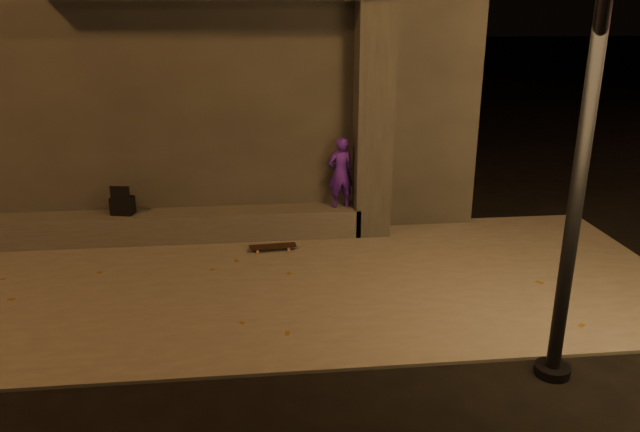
{
  "coord_description": "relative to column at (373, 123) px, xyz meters",
  "views": [
    {
      "loc": [
        -0.15,
        -5.71,
        3.64
      ],
      "look_at": [
        0.68,
        2.0,
        0.95
      ],
      "focal_mm": 35.0,
      "sensor_mm": 36.0,
      "label": 1
    }
  ],
  "objects": [
    {
      "name": "ground",
      "position": [
        -1.7,
        -3.75,
        -1.84
      ],
      "size": [
        120.0,
        120.0,
        0.0
      ],
      "primitive_type": "plane",
      "color": "black",
      "rests_on": "ground"
    },
    {
      "name": "sidewalk",
      "position": [
        -1.7,
        -1.75,
        -1.82
      ],
      "size": [
        11.0,
        4.4,
        0.04
      ],
      "primitive_type": "cube",
      "color": "#635F58",
      "rests_on": "ground"
    },
    {
      "name": "building",
      "position": [
        -2.7,
        2.74,
        0.77
      ],
      "size": [
        9.0,
        5.1,
        5.22
      ],
      "color": "#373432",
      "rests_on": "ground"
    },
    {
      "name": "ledge",
      "position": [
        -3.2,
        0.0,
        -1.58
      ],
      "size": [
        6.0,
        0.55,
        0.45
      ],
      "primitive_type": "cube",
      "color": "#4B4844",
      "rests_on": "sidewalk"
    },
    {
      "name": "column",
      "position": [
        0.0,
        0.0,
        0.0
      ],
      "size": [
        0.55,
        0.55,
        3.6
      ],
      "primitive_type": "cube",
      "color": "#373432",
      "rests_on": "sidewalk"
    },
    {
      "name": "skateboarder",
      "position": [
        -0.5,
        0.0,
        -0.79
      ],
      "size": [
        0.46,
        0.35,
        1.13
      ],
      "primitive_type": "imported",
      "rotation": [
        0.0,
        0.0,
        3.34
      ],
      "color": "#4C1AAF",
      "rests_on": "ledge"
    },
    {
      "name": "backpack",
      "position": [
        -3.91,
        -0.0,
        -1.19
      ],
      "size": [
        0.38,
        0.29,
        0.48
      ],
      "rotation": [
        0.0,
        0.0,
        -0.22
      ],
      "color": "black",
      "rests_on": "ledge"
    },
    {
      "name": "skateboard",
      "position": [
        -1.62,
        -0.65,
        -1.74
      ],
      "size": [
        0.72,
        0.23,
        0.08
      ],
      "rotation": [
        0.0,
        0.0,
        0.07
      ],
      "color": "black",
      "rests_on": "sidewalk"
    }
  ]
}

